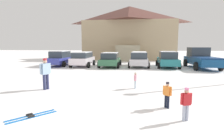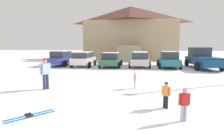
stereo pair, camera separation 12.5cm
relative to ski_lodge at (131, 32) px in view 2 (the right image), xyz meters
The scene contains 12 objects.
ski_lodge is the anchor object (origin of this frame).
parked_blue_hatchback 15.21m from the ski_lodge, 120.55° to the right, with size 2.27×4.70×1.73m.
parked_white_suv 14.49m from the ski_lodge, 109.43° to the right, with size 2.22×4.12×1.64m.
parked_green_coupe 13.66m from the ski_lodge, 96.75° to the right, with size 2.31×4.79×1.59m.
parked_silver_wagon 13.24m from the ski_lodge, 82.52° to the right, with size 2.33×4.81×1.66m.
parked_teal_hatchback 14.13m from the ski_lodge, 69.91° to the right, with size 2.37×4.60×1.73m.
pickup_truck 15.64m from the ski_lodge, 58.24° to the right, with size 2.52×5.74×2.15m.
skier_child_in_red_jacket 27.15m from the ski_lodge, 83.90° to the right, with size 0.37×0.23×1.05m.
skier_adult_in_blue_parka 24.13m from the ski_lodge, 98.31° to the right, with size 0.41×0.55×1.67m.
skier_child_in_pink_snowsuit 23.15m from the ski_lodge, 86.77° to the right, with size 0.15×0.33×0.89m.
skier_child_in_orange_jacket 26.05m from the ski_lodge, 84.48° to the right, with size 0.29×0.27×0.99m.
pair_of_skis 27.53m from the ski_lodge, 94.42° to the right, with size 1.26×1.38×0.08m.
Camera 2 is at (2.13, -3.87, 2.33)m, focal length 28.00 mm.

